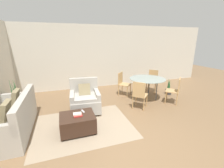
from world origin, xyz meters
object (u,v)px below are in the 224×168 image
Objects in this scene: dining_chair_near_right at (175,89)px; potted_plant_small at (168,90)px; couch at (12,120)px; dining_chair_far_left at (123,82)px; potted_plant at (17,102)px; dining_table at (147,80)px; armchair at (85,100)px; dining_chair_near_left at (140,93)px; ottoman at (78,122)px; dining_chair_far_right at (153,79)px; tv_remote_primary at (83,111)px; book_stack at (78,115)px.

dining_chair_near_right is 1.41× the size of potted_plant_small.
couch is 3.78m from dining_chair_far_left.
dining_table is at bearing -6.46° from potted_plant.
armchair is (1.81, 0.54, 0.07)m from couch.
dining_chair_near_left and dining_chair_far_left have the same top height.
dining_chair_near_right reaches higher than dining_table.
ottoman is 3.00m from dining_table.
armchair is at bearing -148.77° from dining_chair_far_left.
armchair reaches higher than potted_plant_small.
dining_chair_far_right reaches higher than ottoman.
dining_chair_near_left reaches higher than potted_plant_small.
tv_remote_primary is 2.58m from dining_chair_far_left.
dining_chair_far_right reaches higher than potted_plant_small.
dining_chair_far_left is at bearing 31.23° from armchair.
dining_chair_near_left is at bearing -90.00° from dining_chair_far_left.
armchair is 3.03m from dining_chair_near_right.
armchair is 0.94× the size of potted_plant.
book_stack is at bearing -17.89° from couch.
ottoman is 1.25× the size of potted_plant_small.
potted_plant_small is (0.42, -0.54, -0.33)m from dining_chair_far_right.
potted_plant reaches higher than book_stack.
dining_chair_near_left reaches higher than tv_remote_primary.
tv_remote_primary is at bearing -102.11° from armchair.
book_stack is 2.81m from dining_chair_far_left.
dining_chair_far_left is 1.89m from potted_plant_small.
dining_chair_near_left is (3.65, -1.17, 0.27)m from potted_plant.
potted_plant_small is at bearing 10.67° from couch.
dining_chair_far_right is (3.33, 2.01, 0.07)m from book_stack.
armchair reaches higher than dining_table.
dining_chair_near_right is (5.01, -1.17, 0.27)m from potted_plant.
potted_plant is 1.16× the size of dining_chair_near_right.
potted_plant reaches higher than dining_table.
ottoman is 0.62× the size of dining_table.
dining_chair_near_left is at bearing 14.26° from tv_remote_primary.
armchair is 4.72× the size of book_stack.
book_stack is at bearing -129.86° from tv_remote_primary.
couch is 4.82m from dining_chair_near_right.
tv_remote_primary is 2.77m from dining_table.
dining_chair_near_right is at bearing 0.00° from dining_chair_near_left.
dining_chair_far_left reaches higher than dining_table.
dining_chair_near_right is at bearing -90.00° from dining_chair_far_right.
couch reaches higher than dining_table.
dining_table is at bearing 24.60° from tv_remote_primary.
couch is 1.49× the size of dining_table.
book_stack is at bearing -158.71° from potted_plant_small.
dining_table is 0.98m from dining_chair_near_left.
tv_remote_primary is at bearing -150.14° from dining_chair_far_right.
dining_chair_near_right is at bearing -45.00° from dining_table.
couch reaches higher than dining_chair_near_right.
dining_table is 1.44× the size of dining_chair_near_left.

